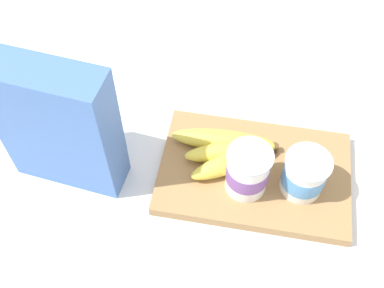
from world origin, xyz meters
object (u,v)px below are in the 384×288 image
(banana_bunch, at_px, (229,150))
(yogurt_cup_back, at_px, (248,171))
(yogurt_cup_front, at_px, (304,175))
(cutting_board, at_px, (254,173))
(cereal_box, at_px, (59,127))

(banana_bunch, bearing_deg, yogurt_cup_back, 122.83)
(yogurt_cup_front, bearing_deg, cutting_board, -14.66)
(cutting_board, relative_size, yogurt_cup_back, 3.56)
(cereal_box, height_order, banana_bunch, cereal_box)
(cereal_box, xyz_separation_m, yogurt_cup_front, (-0.40, -0.02, -0.07))
(cereal_box, distance_m, banana_bunch, 0.29)
(cutting_board, distance_m, cereal_box, 0.34)
(yogurt_cup_back, xyz_separation_m, banana_bunch, (0.04, -0.06, -0.03))
(cutting_board, height_order, yogurt_cup_front, yogurt_cup_front)
(cereal_box, bearing_deg, yogurt_cup_front, -170.32)
(cutting_board, bearing_deg, banana_bunch, -23.51)
(cereal_box, bearing_deg, banana_bunch, -160.06)
(yogurt_cup_front, height_order, banana_bunch, yogurt_cup_front)
(yogurt_cup_front, distance_m, yogurt_cup_back, 0.09)
(yogurt_cup_back, distance_m, banana_bunch, 0.07)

